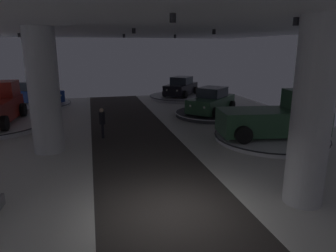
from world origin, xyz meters
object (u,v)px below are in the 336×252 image
column_left (44,92)px  display_car_deep_right (181,87)px  column_right (312,115)px  display_car_far_right (211,101)px  display_car_deep_left (37,94)px  display_platform_far_right (211,114)px  display_platform_mid_right (270,137)px  pickup_truck_mid_right (278,118)px  display_platform_deep_right (181,97)px  visitor_walking_near (102,121)px  display_platform_deep_left (38,105)px

column_left → display_car_deep_right: (10.13, 12.71, -1.68)m
column_right → display_car_far_right: 12.30m
column_left → display_car_deep_left: size_ratio=1.26×
display_platform_far_right → display_platform_mid_right: bearing=-82.3°
column_right → pickup_truck_mid_right: size_ratio=0.99×
display_platform_deep_right → display_car_deep_left: bearing=-176.2°
column_right → display_platform_deep_right: size_ratio=0.95×
display_platform_mid_right → display_platform_far_right: size_ratio=1.15×
column_left → display_platform_far_right: size_ratio=1.11×
display_platform_mid_right → display_car_deep_right: bearing=92.8°
pickup_truck_mid_right → display_car_deep_right: (-0.98, 13.78, -0.11)m
pickup_truck_mid_right → visitor_walking_near: 9.04m
column_left → display_car_deep_left: (-2.25, 11.87, -1.74)m
column_left → display_car_far_right: 11.33m
display_car_deep_right → display_car_deep_left: display_car_deep_right is taller
pickup_truck_mid_right → display_car_far_right: 6.21m
column_right → display_platform_far_right: 12.43m
display_platform_mid_right → display_platform_far_right: display_platform_far_right is taller
display_platform_far_right → visitor_walking_near: bearing=-155.2°
display_platform_mid_right → display_platform_far_right: bearing=97.7°
display_platform_mid_right → display_car_far_right: size_ratio=1.32×
display_platform_far_right → display_car_deep_right: bearing=88.9°
pickup_truck_mid_right → display_car_deep_left: size_ratio=1.27×
display_platform_mid_right → display_platform_deep_left: 18.31m
pickup_truck_mid_right → display_platform_far_right: (-1.13, 6.09, -1.02)m
pickup_truck_mid_right → visitor_walking_near: (-8.64, 2.62, -0.27)m
column_left → display_platform_mid_right: column_left is taller
display_car_deep_left → display_platform_far_right: size_ratio=0.88×
column_right → pickup_truck_mid_right: bearing=63.1°
display_platform_deep_right → display_car_far_right: 7.70m
display_platform_far_right → visitor_walking_near: 8.31m
display_platform_deep_left → column_right: bearing=-61.3°
column_right → display_platform_deep_right: 19.95m
display_platform_mid_right → visitor_walking_near: (-8.33, 2.57, 0.77)m
display_platform_deep_right → display_car_deep_right: display_car_deep_right is taller
pickup_truck_mid_right → display_platform_deep_left: pickup_truck_mid_right is taller
display_platform_mid_right → display_car_deep_left: bearing=135.3°
display_platform_deep_left → visitor_walking_near: size_ratio=3.21×
column_left → visitor_walking_near: bearing=32.0°
column_right → display_platform_deep_left: column_right is taller
display_platform_deep_left → display_car_far_right: display_car_far_right is taller
column_right → display_car_deep_left: (-10.35, 18.86, -1.74)m
display_platform_deep_right → display_platform_deep_left: 12.36m
display_car_deep_right → visitor_walking_near: bearing=-124.5°
display_platform_deep_left → display_platform_far_right: size_ratio=1.03×
column_right → pickup_truck_mid_right: column_right is taller
display_car_deep_right → display_platform_mid_right: bearing=-87.2°
display_car_far_right → column_right: bearing=-99.0°
display_car_deep_left → display_platform_far_right: bearing=-29.3°
column_left → pickup_truck_mid_right: size_ratio=0.99×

